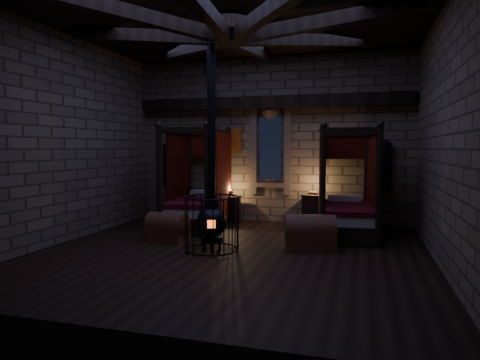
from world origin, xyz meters
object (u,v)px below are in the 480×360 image
(bed_left, at_px, (198,203))
(trunk_left, at_px, (167,228))
(trunk_right, at_px, (310,234))
(stove, at_px, (212,218))
(bed_right, at_px, (346,210))

(bed_left, relative_size, trunk_left, 2.69)
(trunk_right, bearing_deg, stove, -172.61)
(bed_right, xyz_separation_m, trunk_right, (-0.59, -1.53, -0.27))
(trunk_left, relative_size, stove, 0.22)
(bed_left, relative_size, trunk_right, 2.29)
(trunk_right, height_order, stove, stove)
(trunk_left, xyz_separation_m, stove, (1.18, -0.58, 0.36))
(bed_right, bearing_deg, trunk_right, -117.13)
(bed_left, relative_size, bed_right, 1.02)
(bed_left, bearing_deg, trunk_right, -34.24)
(bed_right, relative_size, trunk_right, 2.24)
(trunk_left, distance_m, stove, 1.36)
(bed_right, distance_m, trunk_right, 1.66)
(bed_right, relative_size, trunk_left, 2.64)
(bed_right, distance_m, stove, 3.17)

